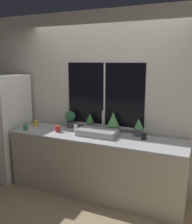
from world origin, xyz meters
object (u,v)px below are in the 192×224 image
object	(u,v)px
sink	(98,132)
potted_plant_center_left	(90,121)
potted_plant_far_left	(70,118)
potted_plant_far_right	(139,127)
mug_black	(144,137)
soap_bottle	(76,128)
mug_yellow	(36,123)
mug_green	(26,128)
mug_red	(58,129)
refrigerator	(4,126)
potted_plant_center_right	(113,121)

from	to	relation	value
sink	potted_plant_center_left	xyz separation A→B (m)	(-0.23, 0.22, 0.09)
potted_plant_far_left	potted_plant_far_right	distance (m)	1.13
potted_plant_center_left	mug_black	xyz separation A→B (m)	(0.89, -0.15, -0.10)
potted_plant_far_left	mug_black	bearing A→B (deg)	-6.69
soap_bottle	mug_yellow	world-z (taller)	soap_bottle
potted_plant_far_left	potted_plant_far_right	xyz separation A→B (m)	(1.13, 0.00, -0.02)
potted_plant_center_left	mug_green	size ratio (longest dim) A/B	3.22
potted_plant_center_left	mug_green	distance (m)	1.01
mug_red	mug_black	bearing A→B (deg)	7.15
refrigerator	mug_red	distance (m)	1.10
soap_bottle	mug_yellow	bearing A→B (deg)	174.42
soap_bottle	refrigerator	bearing A→B (deg)	-176.82
potted_plant_far_right	mug_green	size ratio (longest dim) A/B	3.21
potted_plant_center_right	mug_green	xyz separation A→B (m)	(-1.30, -0.43, -0.13)
sink	mug_green	world-z (taller)	sink
potted_plant_far_right	refrigerator	bearing A→B (deg)	-172.50
refrigerator	mug_black	world-z (taller)	refrigerator
mug_yellow	mug_red	bearing A→B (deg)	-16.80
potted_plant_center_left	mug_green	xyz separation A→B (m)	(-0.91, -0.43, -0.10)
potted_plant_center_left	mug_red	xyz separation A→B (m)	(-0.39, -0.31, -0.09)
soap_bottle	potted_plant_far_left	bearing A→B (deg)	134.68
potted_plant_center_right	potted_plant_center_left	bearing A→B (deg)	180.00
mug_yellow	mug_green	bearing A→B (deg)	-86.40
potted_plant_far_right	potted_plant_center_left	bearing A→B (deg)	-180.00
mug_red	mug_yellow	distance (m)	0.56
sink	potted_plant_far_left	size ratio (longest dim) A/B	2.13
soap_bottle	mug_yellow	xyz separation A→B (m)	(-0.80, 0.08, -0.02)
refrigerator	potted_plant_far_right	size ratio (longest dim) A/B	6.72
sink	potted_plant_center_right	distance (m)	0.30
potted_plant_far_right	soap_bottle	distance (m)	0.94
potted_plant_center_left	potted_plant_center_right	world-z (taller)	potted_plant_center_right
refrigerator	sink	xyz separation A→B (m)	(1.72, 0.07, 0.08)
mug_red	mug_black	world-z (taller)	mug_red
sink	potted_plant_center_right	xyz separation A→B (m)	(0.16, 0.22, 0.13)
refrigerator	soap_bottle	distance (m)	1.36
refrigerator	mug_yellow	distance (m)	0.58
potted_plant_far_left	soap_bottle	world-z (taller)	potted_plant_far_left
potted_plant_center_right	soap_bottle	size ratio (longest dim) A/B	1.83
soap_bottle	mug_green	world-z (taller)	soap_bottle
sink	potted_plant_center_right	world-z (taller)	sink
mug_red	mug_green	distance (m)	0.53
mug_yellow	mug_black	bearing A→B (deg)	-0.03
mug_yellow	sink	bearing A→B (deg)	-3.90
soap_bottle	potted_plant_center_right	bearing A→B (deg)	23.33
soap_bottle	mug_green	size ratio (longest dim) A/B	2.09
potted_plant_center_right	mug_black	bearing A→B (deg)	-16.08
mug_yellow	potted_plant_center_right	bearing A→B (deg)	6.28
potted_plant_center_right	mug_yellow	distance (m)	1.33
mug_green	mug_yellow	xyz separation A→B (m)	(-0.02, 0.28, 0.01)
sink	soap_bottle	size ratio (longest dim) A/B	3.40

